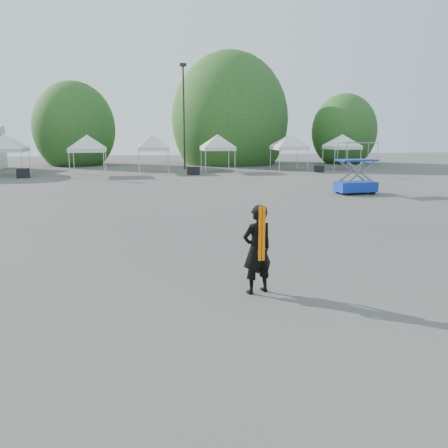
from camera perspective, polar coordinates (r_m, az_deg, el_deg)
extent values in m
plane|color=#474442|center=(11.21, -1.86, -6.25)|extent=(120.00, 120.00, 0.00)
cylinder|color=black|center=(42.80, -5.26, 13.49)|extent=(0.16, 0.16, 9.50)
cube|color=black|center=(43.22, -5.39, 20.00)|extent=(0.60, 0.25, 0.30)
cylinder|color=#382314|center=(50.95, -18.74, 8.59)|extent=(0.36, 0.36, 2.27)
ellipsoid|color=#1E4918|center=(50.90, -18.96, 11.73)|extent=(4.16, 4.16, 4.78)
cylinder|color=#382314|center=(50.71, 0.77, 9.49)|extent=(0.36, 0.36, 2.80)
ellipsoid|color=#1E4918|center=(50.69, 0.78, 13.39)|extent=(5.12, 5.12, 5.89)
cylinder|color=#382314|center=(53.18, 15.23, 8.81)|extent=(0.36, 0.36, 2.10)
ellipsoid|color=#1E4918|center=(53.13, 15.38, 11.60)|extent=(3.84, 3.84, 4.42)
cylinder|color=silver|center=(38.91, -24.91, 7.10)|extent=(0.06, 0.06, 2.00)
cylinder|color=silver|center=(41.70, -24.02, 7.42)|extent=(0.06, 0.06, 2.00)
cube|color=silver|center=(40.59, -26.57, 8.63)|extent=(3.07, 3.07, 0.30)
pyramid|color=silver|center=(40.57, -26.74, 10.39)|extent=(4.34, 4.34, 1.10)
cylinder|color=silver|center=(36.88, -19.53, 7.31)|extent=(0.06, 0.06, 2.00)
cylinder|color=silver|center=(36.62, -15.40, 7.54)|extent=(0.06, 0.06, 2.00)
cylinder|color=silver|center=(39.50, -19.02, 7.60)|extent=(0.06, 0.06, 2.00)
cylinder|color=silver|center=(39.25, -15.16, 7.81)|extent=(0.06, 0.06, 2.00)
cube|color=silver|center=(37.98, -17.38, 9.20)|extent=(2.85, 2.85, 0.30)
pyramid|color=silver|center=(37.96, -17.50, 11.08)|extent=(4.02, 4.02, 1.10)
cylinder|color=silver|center=(38.17, -11.01, 7.90)|extent=(0.06, 0.06, 2.00)
cylinder|color=silver|center=(38.28, -7.26, 8.03)|extent=(0.06, 0.06, 2.00)
cylinder|color=silver|center=(40.65, -11.05, 8.13)|extent=(0.06, 0.06, 2.00)
cylinder|color=silver|center=(40.75, -7.53, 8.25)|extent=(0.06, 0.06, 2.00)
cube|color=silver|center=(39.39, -9.27, 9.65)|extent=(2.68, 2.68, 0.30)
pyramid|color=silver|center=(39.37, -9.33, 11.47)|extent=(3.79, 3.79, 1.10)
cylinder|color=silver|center=(38.20, -2.41, 8.11)|extent=(0.06, 0.06, 2.00)
cylinder|color=silver|center=(38.70, 1.44, 8.16)|extent=(0.06, 0.06, 2.00)
cylinder|color=silver|center=(40.78, -3.00, 8.34)|extent=(0.06, 0.06, 2.00)
cylinder|color=silver|center=(41.24, 0.62, 8.39)|extent=(0.06, 0.06, 2.00)
cube|color=silver|center=(39.66, -0.84, 9.82)|extent=(2.81, 2.81, 0.30)
pyramid|color=silver|center=(39.63, -0.85, 11.62)|extent=(3.97, 3.97, 1.10)
cylinder|color=silver|center=(40.31, 7.26, 8.22)|extent=(0.06, 0.06, 2.00)
cylinder|color=silver|center=(41.26, 10.88, 8.18)|extent=(0.06, 0.06, 2.00)
cylinder|color=silver|center=(42.90, 6.08, 8.46)|extent=(0.06, 0.06, 2.00)
cylinder|color=silver|center=(43.80, 9.52, 8.43)|extent=(0.06, 0.06, 2.00)
cube|color=silver|center=(41.99, 8.48, 9.80)|extent=(2.93, 2.93, 0.30)
pyramid|color=silver|center=(41.97, 8.53, 11.51)|extent=(4.14, 4.14, 1.10)
cylinder|color=silver|center=(42.37, 14.24, 8.13)|extent=(0.06, 0.06, 2.00)
cylinder|color=silver|center=(43.58, 17.41, 8.04)|extent=(0.06, 0.06, 2.00)
cylinder|color=silver|center=(44.77, 12.77, 8.38)|extent=(0.06, 0.06, 2.00)
cylinder|color=silver|center=(45.92, 15.82, 8.30)|extent=(0.06, 0.06, 2.00)
cube|color=silver|center=(44.09, 15.13, 9.62)|extent=(2.85, 2.85, 0.30)
pyramid|color=silver|center=(44.07, 15.22, 11.24)|extent=(4.03, 4.03, 1.10)
imported|color=black|center=(9.54, 4.36, -3.34)|extent=(0.83, 0.67, 1.97)
cube|color=#FF6D05|center=(9.26, 4.73, -1.30)|extent=(0.16, 0.03, 1.18)
cube|color=#0D20B1|center=(26.44, 16.79, 4.70)|extent=(2.34, 1.28, 0.57)
cube|color=#0D20B1|center=(26.30, 16.99, 7.98)|extent=(2.24, 1.22, 0.09)
cylinder|color=black|center=(25.62, 15.68, 3.98)|extent=(0.35, 0.16, 0.34)
cylinder|color=black|center=(26.53, 18.87, 4.04)|extent=(0.35, 0.16, 0.34)
cylinder|color=black|center=(26.44, 14.64, 4.27)|extent=(0.35, 0.16, 0.34)
cylinder|color=black|center=(27.32, 17.77, 4.32)|extent=(0.35, 0.16, 0.34)
cube|color=black|center=(37.91, -24.75, 6.06)|extent=(1.07, 0.90, 0.74)
cube|color=black|center=(37.02, -4.02, 6.94)|extent=(1.05, 0.95, 0.67)
cube|color=black|center=(40.46, 12.33, 7.06)|extent=(0.82, 0.67, 0.60)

